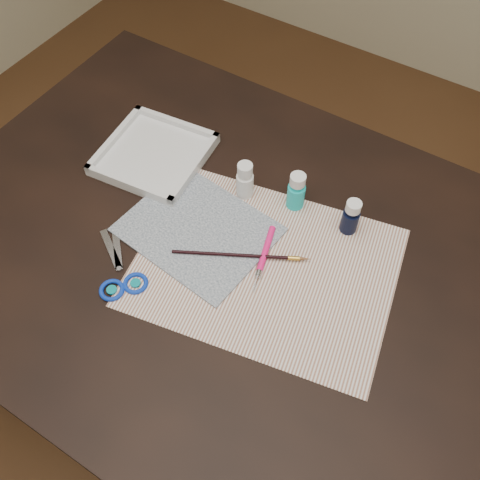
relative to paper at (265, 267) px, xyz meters
The scene contains 11 objects.
ground 0.76m from the paper, behind, with size 3.50×3.50×0.02m, color #422614.
table 0.38m from the paper, behind, with size 1.30×0.90×0.75m, color black.
paper is the anchor object (origin of this frame).
canvas 0.16m from the paper, behind, with size 0.28×0.22×0.00m, color #11233A.
paint_bottle_white 0.19m from the paper, 133.90° to the left, with size 0.04×0.04×0.09m, color white.
paint_bottle_cyan 0.17m from the paper, 98.84° to the left, with size 0.04×0.04×0.09m, color #16C6CA.
paint_bottle_navy 0.19m from the paper, 60.09° to the left, with size 0.03×0.03×0.08m, color black.
paintbrush 0.05m from the paper, behind, with size 0.27×0.01×0.01m, color black, non-canonical shape.
craft_knife 0.02m from the paper, 139.97° to the left, with size 0.15×0.01×0.01m, color #FF1774, non-canonical shape.
scissors 0.29m from the paper, 149.14° to the right, with size 0.18×0.09×0.01m, color silver, non-canonical shape.
palette_tray 0.37m from the paper, 161.79° to the left, with size 0.21×0.21×0.03m, color silver.
Camera 1 is at (0.30, -0.48, 1.61)m, focal length 40.00 mm.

